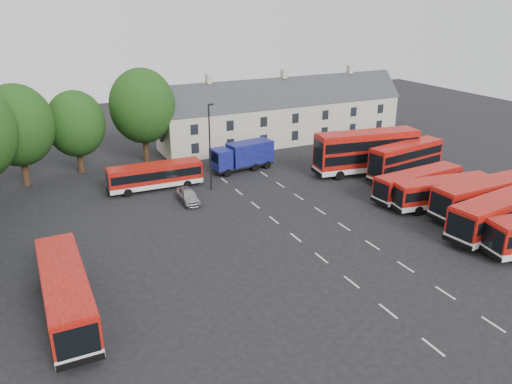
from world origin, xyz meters
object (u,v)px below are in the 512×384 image
(lamppost, at_px, (210,145))
(bus_dd_south, at_px, (406,158))
(bus_west, at_px, (65,290))
(box_truck, at_px, (243,155))
(silver_car, at_px, (188,196))

(lamppost, bearing_deg, bus_dd_south, -15.95)
(bus_dd_south, relative_size, lamppost, 1.10)
(bus_west, bearing_deg, box_truck, -45.52)
(lamppost, bearing_deg, bus_west, -133.39)
(box_truck, relative_size, silver_car, 1.89)
(bus_dd_south, bearing_deg, bus_west, -171.91)
(bus_west, xyz_separation_m, box_truck, (22.23, 21.92, -0.09))
(bus_dd_south, xyz_separation_m, box_truck, (-15.33, 10.52, -0.44))
(bus_west, bearing_deg, silver_car, -41.10)
(box_truck, xyz_separation_m, silver_car, (-9.11, -6.83, -1.16))
(bus_dd_south, bearing_deg, box_truck, 136.76)
(box_truck, bearing_deg, lamppost, -149.28)
(box_truck, distance_m, silver_car, 11.45)
(bus_dd_south, relative_size, bus_west, 0.88)
(lamppost, bearing_deg, silver_car, -145.19)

